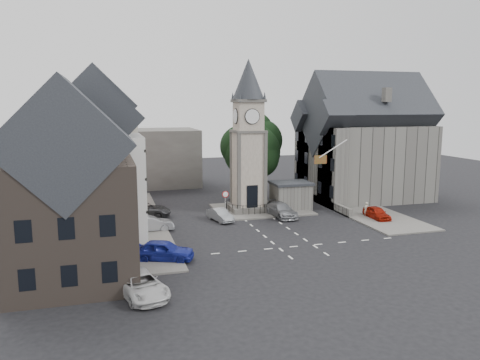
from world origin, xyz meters
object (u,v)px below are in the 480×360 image
object	(u,v)px
car_east_red	(377,213)
pedestrian	(366,210)
stone_shelter	(291,196)
clock_tower	(248,137)
car_west_blue	(163,250)

from	to	relation	value
car_east_red	pedestrian	world-z (taller)	pedestrian
car_east_red	stone_shelter	bearing A→B (deg)	137.21
stone_shelter	car_east_red	distance (m)	9.47
clock_tower	car_east_red	size ratio (longest dim) A/B	4.34
stone_shelter	clock_tower	bearing A→B (deg)	174.16
car_west_blue	pedestrian	world-z (taller)	pedestrian
car_west_blue	car_east_red	bearing A→B (deg)	-51.26
car_east_red	pedestrian	size ratio (longest dim) A/B	2.39
car_west_blue	car_east_red	distance (m)	23.41
car_west_blue	clock_tower	bearing A→B (deg)	-16.19
stone_shelter	pedestrian	xyz separation A→B (m)	(6.13, -5.50, -0.77)
stone_shelter	car_east_red	size ratio (longest dim) A/B	1.15
car_west_blue	car_east_red	xyz separation A→B (m)	(22.38, 6.87, -0.14)
car_east_red	pedestrian	xyz separation A→B (m)	(-0.57, 1.13, 0.15)
clock_tower	car_east_red	world-z (taller)	clock_tower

